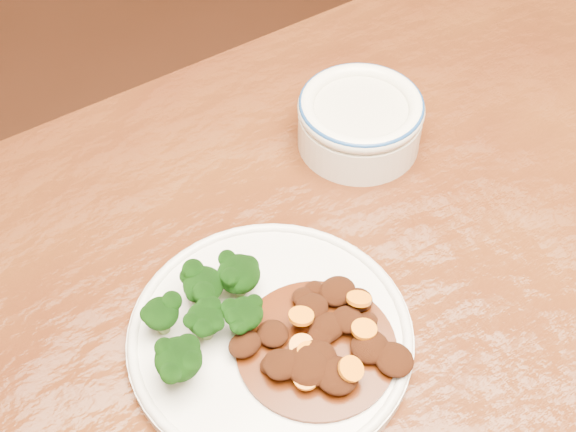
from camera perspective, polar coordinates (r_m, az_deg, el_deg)
dining_table at (r=0.85m, az=10.04°, el=-9.42°), size 1.53×0.96×0.75m
dinner_plate at (r=0.74m, az=-1.26°, el=-8.51°), size 0.26×0.26×0.02m
broccoli_florets at (r=0.73m, az=-5.84°, el=-6.72°), size 0.13×0.09×0.05m
mince_stew at (r=0.72m, az=2.41°, el=-9.00°), size 0.15×0.15×0.03m
dip_bowl at (r=0.89m, az=5.14°, el=6.83°), size 0.14×0.14×0.06m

